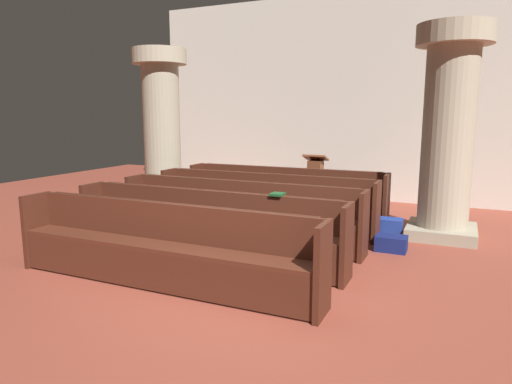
% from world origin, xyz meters
% --- Properties ---
extents(ground_plane, '(19.20, 19.20, 0.00)m').
position_xyz_m(ground_plane, '(0.00, 0.00, 0.00)').
color(ground_plane, brown).
extents(back_wall, '(10.00, 0.16, 4.50)m').
position_xyz_m(back_wall, '(0.00, 6.08, 2.25)').
color(back_wall, silver).
rests_on(back_wall, ground).
extents(pew_row_0, '(3.78, 0.46, 0.91)m').
position_xyz_m(pew_row_0, '(-0.93, 3.63, 0.50)').
color(pew_row_0, '#4C2316').
rests_on(pew_row_0, ground).
extents(pew_row_1, '(3.78, 0.46, 0.91)m').
position_xyz_m(pew_row_1, '(-0.93, 2.68, 0.50)').
color(pew_row_1, '#4C2316').
rests_on(pew_row_1, ground).
extents(pew_row_2, '(3.78, 0.47, 0.91)m').
position_xyz_m(pew_row_2, '(-0.93, 1.73, 0.50)').
color(pew_row_2, '#4C2316').
rests_on(pew_row_2, ground).
extents(pew_row_3, '(3.78, 0.46, 0.91)m').
position_xyz_m(pew_row_3, '(-0.93, 0.77, 0.50)').
color(pew_row_3, '#4C2316').
rests_on(pew_row_3, ground).
extents(pew_row_4, '(3.78, 0.46, 0.91)m').
position_xyz_m(pew_row_4, '(-0.93, -0.18, 0.50)').
color(pew_row_4, '#4C2316').
rests_on(pew_row_4, ground).
extents(pillar_aisle_side, '(1.09, 1.09, 3.19)m').
position_xyz_m(pillar_aisle_side, '(1.83, 3.33, 1.67)').
color(pillar_aisle_side, '#9F967E').
rests_on(pillar_aisle_side, ground).
extents(pillar_far_side, '(1.09, 1.09, 3.19)m').
position_xyz_m(pillar_far_side, '(-3.64, 3.64, 1.67)').
color(pillar_far_side, '#9F967E').
rests_on(pillar_far_side, ground).
extents(lectern, '(0.48, 0.45, 1.08)m').
position_xyz_m(lectern, '(-0.72, 4.92, 0.45)').
color(lectern, brown).
rests_on(lectern, ground).
extents(hymn_book, '(0.16, 0.19, 0.03)m').
position_xyz_m(hymn_book, '(0.01, 0.97, 0.93)').
color(hymn_book, '#194723').
rests_on(hymn_book, pew_row_3).
extents(kneeler_box_blue, '(0.36, 0.27, 0.27)m').
position_xyz_m(kneeler_box_blue, '(1.08, 3.09, 0.14)').
color(kneeler_box_blue, navy).
rests_on(kneeler_box_blue, ground).
extents(kneeler_box_navy, '(0.42, 0.31, 0.22)m').
position_xyz_m(kneeler_box_navy, '(1.22, 2.25, 0.11)').
color(kneeler_box_navy, navy).
rests_on(kneeler_box_navy, ground).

